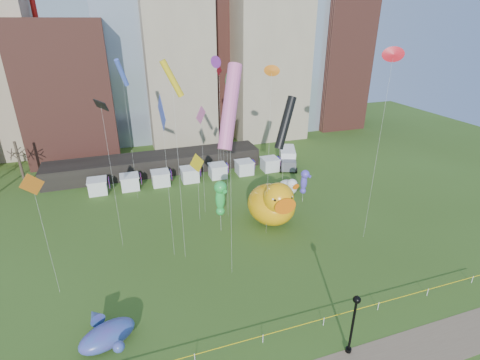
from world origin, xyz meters
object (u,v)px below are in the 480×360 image
object	(u,v)px
lamppost	(354,318)
big_duck	(273,203)
whale_inflatable	(106,334)
box_truck	(287,157)
seahorse_green	(220,196)
small_duck	(289,187)
seahorse_purple	(304,180)

from	to	relation	value
lamppost	big_duck	bearing A→B (deg)	83.85
big_duck	whale_inflatable	xyz separation A→B (m)	(-21.57, -13.96, -2.10)
whale_inflatable	lamppost	world-z (taller)	lamppost
big_duck	box_truck	xyz separation A→B (m)	(11.30, 18.80, -1.46)
big_duck	seahorse_green	bearing A→B (deg)	179.81
whale_inflatable	big_duck	bearing A→B (deg)	9.70
small_duck	seahorse_green	bearing A→B (deg)	-164.30
big_duck	lamppost	bearing A→B (deg)	-94.34
seahorse_purple	small_duck	bearing A→B (deg)	85.36
seahorse_purple	box_truck	world-z (taller)	seahorse_purple
seahorse_purple	lamppost	distance (m)	27.34
big_duck	box_truck	distance (m)	21.98
lamppost	small_duck	bearing A→B (deg)	73.86
seahorse_purple	whale_inflatable	world-z (taller)	seahorse_purple
seahorse_purple	lamppost	bearing A→B (deg)	-130.19
whale_inflatable	seahorse_green	bearing A→B (deg)	21.51
lamppost	whale_inflatable	bearing A→B (deg)	158.56
lamppost	box_truck	bearing A→B (deg)	71.34
seahorse_purple	box_truck	distance (m)	15.37
seahorse_green	whale_inflatable	distance (m)	20.64
box_truck	seahorse_purple	bearing A→B (deg)	-84.91
big_duck	seahorse_green	xyz separation A→B (m)	(-7.22, 0.25, 2.16)
big_duck	small_duck	size ratio (longest dim) A/B	2.16
whale_inflatable	lamppost	size ratio (longest dim) A/B	1.00
whale_inflatable	lamppost	bearing A→B (deg)	-44.65
big_duck	seahorse_green	distance (m)	7.54
seahorse_purple	whale_inflatable	xyz separation A→B (m)	(-28.52, -18.16, -2.72)
small_duck	lamppost	world-z (taller)	lamppost
big_duck	lamppost	world-z (taller)	big_duck
box_truck	big_duck	bearing A→B (deg)	-99.32
box_truck	lamppost	bearing A→B (deg)	-86.98
seahorse_purple	whale_inflatable	size ratio (longest dim) A/B	0.87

